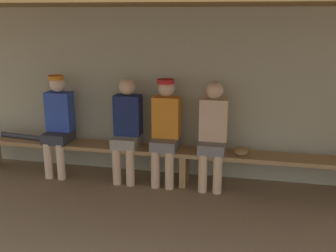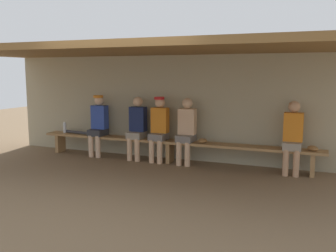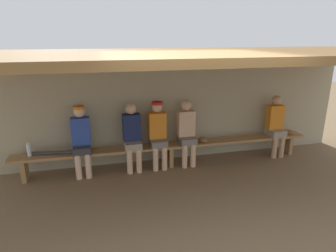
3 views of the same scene
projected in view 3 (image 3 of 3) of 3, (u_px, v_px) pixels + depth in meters
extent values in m
plane|color=brown|center=(194.00, 205.00, 4.61)|extent=(24.00, 24.00, 0.00)
cube|color=tan|center=(165.00, 108.00, 6.13)|extent=(8.00, 0.20, 2.20)
cube|color=brown|center=(183.00, 56.00, 4.58)|extent=(8.00, 2.80, 0.12)
cube|color=#9E7547|center=(170.00, 145.00, 5.91)|extent=(6.00, 0.36, 0.05)
cube|color=#9E7547|center=(25.00, 170.00, 5.35)|extent=(0.08, 0.29, 0.41)
cube|color=#9E7547|center=(170.00, 156.00, 5.98)|extent=(0.08, 0.29, 0.41)
cube|color=#9E7547|center=(287.00, 144.00, 6.61)|extent=(0.08, 0.29, 0.41)
cube|color=#333338|center=(82.00, 149.00, 5.48)|extent=(0.32, 0.40, 0.14)
cylinder|color=beige|center=(78.00, 167.00, 5.39)|extent=(0.11, 0.11, 0.48)
cylinder|color=beige|center=(88.00, 166.00, 5.44)|extent=(0.11, 0.11, 0.48)
cube|color=#2D47A5|center=(81.00, 131.00, 5.45)|extent=(0.34, 0.20, 0.52)
sphere|color=beige|center=(79.00, 112.00, 5.34)|extent=(0.21, 0.21, 0.21)
cylinder|color=orange|center=(78.00, 107.00, 5.28)|extent=(0.21, 0.21, 0.05)
cube|color=gray|center=(275.00, 132.00, 6.41)|extent=(0.32, 0.40, 0.14)
cylinder|color=tan|center=(274.00, 147.00, 6.33)|extent=(0.11, 0.11, 0.48)
cylinder|color=tan|center=(282.00, 147.00, 6.37)|extent=(0.11, 0.11, 0.48)
cube|color=orange|center=(275.00, 117.00, 6.39)|extent=(0.34, 0.20, 0.52)
sphere|color=tan|center=(277.00, 100.00, 6.28)|extent=(0.21, 0.21, 0.21)
cube|color=gray|center=(133.00, 144.00, 5.69)|extent=(0.32, 0.40, 0.14)
cylinder|color=#DBAD84|center=(130.00, 162.00, 5.61)|extent=(0.11, 0.11, 0.48)
cylinder|color=#DBAD84|center=(139.00, 161.00, 5.65)|extent=(0.11, 0.11, 0.48)
cube|color=#19234C|center=(132.00, 127.00, 5.67)|extent=(0.34, 0.20, 0.52)
sphere|color=#DBAD84|center=(131.00, 109.00, 5.56)|extent=(0.21, 0.21, 0.21)
cube|color=slate|center=(187.00, 140.00, 5.95)|extent=(0.32, 0.40, 0.14)
cylinder|color=#DBAD84|center=(185.00, 156.00, 5.86)|extent=(0.11, 0.11, 0.48)
cylinder|color=#DBAD84|center=(193.00, 156.00, 5.91)|extent=(0.11, 0.11, 0.48)
cube|color=#DBAD84|center=(186.00, 123.00, 5.92)|extent=(0.34, 0.20, 0.52)
sphere|color=#DBAD84|center=(186.00, 105.00, 5.81)|extent=(0.21, 0.21, 0.21)
cube|color=slate|center=(158.00, 142.00, 5.81)|extent=(0.32, 0.40, 0.14)
cylinder|color=#DBAD84|center=(156.00, 159.00, 5.73)|extent=(0.11, 0.11, 0.48)
cylinder|color=#DBAD84|center=(164.00, 158.00, 5.77)|extent=(0.11, 0.11, 0.48)
cube|color=orange|center=(157.00, 125.00, 5.79)|extent=(0.34, 0.20, 0.52)
sphere|color=#DBAD84|center=(157.00, 107.00, 5.68)|extent=(0.21, 0.21, 0.21)
cylinder|color=red|center=(157.00, 103.00, 5.61)|extent=(0.21, 0.21, 0.05)
cylinder|color=silver|center=(29.00, 150.00, 5.30)|extent=(0.07, 0.07, 0.23)
cylinder|color=white|center=(28.00, 144.00, 5.26)|extent=(0.05, 0.05, 0.02)
ellipsoid|color=olive|center=(203.00, 140.00, 6.03)|extent=(0.19, 0.25, 0.09)
ellipsoid|color=olive|center=(289.00, 132.00, 6.52)|extent=(0.26, 0.29, 0.09)
cylinder|color=#333338|center=(52.00, 153.00, 5.38)|extent=(0.89, 0.19, 0.07)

